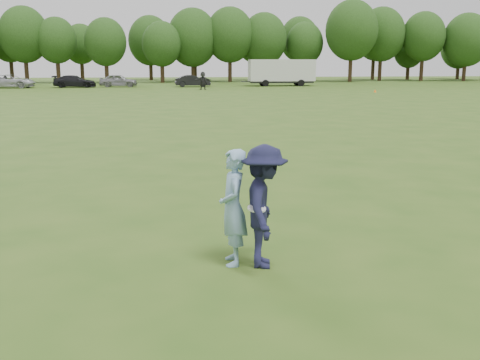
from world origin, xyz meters
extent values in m
plane|color=#2E5016|center=(0.00, 0.00, 0.00)|extent=(200.00, 200.00, 0.00)
imported|color=#82A9CA|center=(0.03, -0.48, 0.88)|extent=(0.42, 0.64, 1.76)
imported|color=#181936|center=(0.47, -0.62, 0.92)|extent=(0.88, 1.29, 1.84)
imported|color=#282828|center=(2.83, 52.14, 0.95)|extent=(1.78, 0.61, 1.91)
imported|color=#B7B8BD|center=(-18.62, 58.82, 0.76)|extent=(5.64, 2.99, 1.51)
imported|color=black|center=(-11.58, 59.10, 0.70)|extent=(4.86, 2.09, 1.39)
imported|color=gray|center=(-6.66, 59.89, 0.75)|extent=(4.48, 2.00, 1.50)
imported|color=black|center=(2.04, 59.16, 0.69)|extent=(4.26, 1.70, 1.38)
cone|color=orange|center=(19.29, 44.98, 0.15)|extent=(0.28, 0.28, 0.30)
cylinder|color=white|center=(0.33, -0.80, 0.94)|extent=(0.28, 0.28, 0.09)
cube|color=silver|center=(13.01, 60.30, 1.90)|extent=(8.00, 2.50, 2.60)
cube|color=black|center=(13.01, 60.30, 0.50)|extent=(7.60, 2.30, 0.25)
cylinder|color=black|center=(10.81, 59.05, 0.40)|extent=(0.80, 0.25, 0.80)
cylinder|color=black|center=(10.81, 61.55, 0.40)|extent=(0.80, 0.25, 0.80)
cylinder|color=black|center=(15.21, 59.05, 0.40)|extent=(0.80, 0.25, 0.80)
cylinder|color=black|center=(15.21, 61.55, 0.40)|extent=(0.80, 0.25, 0.80)
cube|color=#333333|center=(8.61, 60.30, 0.55)|extent=(1.20, 0.15, 0.12)
cylinder|color=#332114|center=(-20.22, 73.48, 1.86)|extent=(0.56, 0.56, 3.71)
ellipsoid|color=#1E3913|center=(-20.22, 73.48, 6.55)|extent=(6.68, 6.68, 7.68)
cylinder|color=#332114|center=(-15.90, 73.09, 1.73)|extent=(0.56, 0.56, 3.46)
ellipsoid|color=#1E3913|center=(-15.90, 73.09, 5.79)|extent=(5.49, 5.49, 6.31)
cylinder|color=#332114|center=(-9.32, 72.95, 1.57)|extent=(0.56, 0.56, 3.14)
ellipsoid|color=#1E3913|center=(-9.32, 72.95, 5.60)|extent=(5.78, 5.78, 6.64)
cylinder|color=#332114|center=(-1.61, 72.69, 1.51)|extent=(0.56, 0.56, 3.01)
ellipsoid|color=#1E3913|center=(-1.61, 72.69, 5.34)|extent=(5.46, 5.46, 6.28)
cylinder|color=#332114|center=(2.83, 75.07, 1.61)|extent=(0.56, 0.56, 3.23)
ellipsoid|color=#1E3913|center=(2.83, 75.07, 6.32)|extent=(7.29, 7.29, 8.38)
cylinder|color=#332114|center=(8.24, 74.97, 1.88)|extent=(0.56, 0.56, 3.77)
ellipsoid|color=#1E3913|center=(8.24, 74.97, 6.72)|extent=(6.95, 6.95, 8.00)
cylinder|color=#332114|center=(13.38, 75.56, 1.66)|extent=(0.56, 0.56, 3.33)
ellipsoid|color=#1E3913|center=(13.38, 75.56, 6.18)|extent=(6.71, 6.71, 7.71)
cylinder|color=#332114|center=(19.58, 75.81, 1.61)|extent=(0.56, 0.56, 3.22)
ellipsoid|color=#1E3913|center=(19.58, 75.81, 5.57)|extent=(5.54, 5.54, 6.37)
cylinder|color=#332114|center=(25.83, 72.87, 2.08)|extent=(0.56, 0.56, 4.15)
ellipsoid|color=#1E3913|center=(25.83, 72.87, 7.38)|extent=(7.59, 7.59, 8.73)
cylinder|color=#332114|center=(31.73, 76.39, 1.97)|extent=(0.56, 0.56, 3.95)
ellipsoid|color=#1E3913|center=(31.73, 76.39, 6.99)|extent=(7.16, 7.16, 8.24)
cylinder|color=#332114|center=(37.86, 75.01, 1.95)|extent=(0.56, 0.56, 3.90)
ellipsoid|color=#1E3913|center=(37.86, 75.01, 6.66)|extent=(6.49, 6.49, 7.46)
cylinder|color=#332114|center=(44.17, 73.78, 1.58)|extent=(0.56, 0.56, 3.16)
ellipsoid|color=#1E3913|center=(44.17, 73.78, 6.13)|extent=(6.99, 6.99, 8.04)
cylinder|color=#332114|center=(-24.24, 81.39, 1.80)|extent=(0.56, 0.56, 3.61)
ellipsoid|color=#1E3913|center=(-24.24, 81.39, 5.98)|extent=(5.58, 5.58, 6.42)
cylinder|color=#332114|center=(-13.94, 81.92, 1.65)|extent=(0.56, 0.56, 3.29)
ellipsoid|color=#1E3913|center=(-13.94, 81.92, 5.55)|extent=(5.30, 5.30, 6.09)
cylinder|color=#332114|center=(-3.49, 83.39, 1.64)|extent=(0.56, 0.56, 3.28)
ellipsoid|color=#1E3913|center=(-3.49, 83.39, 6.16)|extent=(6.78, 6.78, 7.79)
cylinder|color=#332114|center=(3.45, 81.85, 1.56)|extent=(0.56, 0.56, 3.11)
ellipsoid|color=#1E3913|center=(3.45, 81.85, 5.38)|extent=(5.34, 5.34, 6.14)
cylinder|color=#332114|center=(12.88, 83.26, 1.75)|extent=(0.56, 0.56, 3.50)
ellipsoid|color=#1E3913|center=(12.88, 83.26, 5.55)|extent=(4.82, 4.82, 5.54)
cylinder|color=#332114|center=(20.66, 83.86, 1.90)|extent=(0.56, 0.56, 3.80)
ellipsoid|color=#1E3913|center=(20.66, 83.86, 6.49)|extent=(6.34, 6.34, 7.29)
cylinder|color=#332114|center=(32.72, 82.11, 1.92)|extent=(0.56, 0.56, 3.84)
ellipsoid|color=#1E3913|center=(32.72, 82.11, 6.01)|extent=(5.09, 5.09, 5.86)
cylinder|color=#332114|center=(38.25, 80.94, 1.29)|extent=(0.56, 0.56, 2.58)
ellipsoid|color=#1E3913|center=(38.25, 80.94, 4.64)|extent=(4.86, 4.86, 5.59)
cylinder|color=#332114|center=(47.73, 82.38, 1.31)|extent=(0.56, 0.56, 2.62)
ellipsoid|color=#1E3913|center=(47.73, 82.38, 5.22)|extent=(6.11, 6.11, 7.02)
camera|label=1|loc=(-0.89, -8.54, 3.03)|focal=42.00mm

